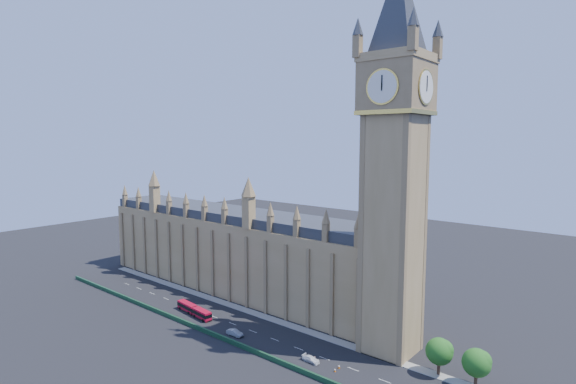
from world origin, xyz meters
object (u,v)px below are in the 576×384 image
Objects in this scene: car_silver at (235,333)px; car_white at (311,359)px; car_grey at (237,334)px; red_bus at (194,310)px.

car_silver is 24.40m from car_white.
car_white is (23.78, 1.36, -0.01)m from car_grey.
red_bus is at bearing 91.04° from car_white.
car_silver is (-0.57, -0.22, 0.14)m from car_grey.
car_silver is (20.03, -2.32, -0.58)m from red_bus.
red_bus is at bearing 80.34° from car_silver.
car_white is at bearing 5.66° from red_bus.
car_white is (24.35, 1.59, -0.15)m from car_silver.
car_silver is at bearing 95.71° from car_white.
red_bus reaches higher than car_silver.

